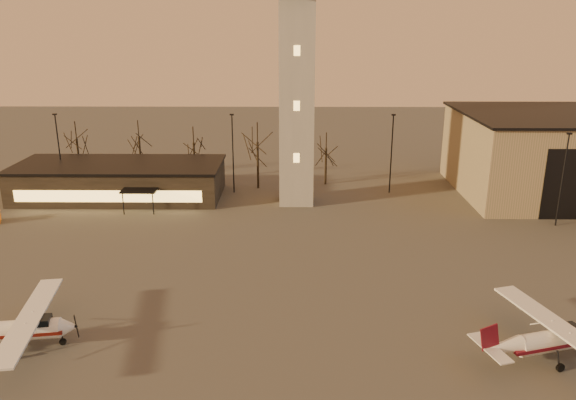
% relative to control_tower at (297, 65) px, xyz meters
% --- Properties ---
extents(ground, '(220.00, 220.00, 0.00)m').
position_rel_control_tower_xyz_m(ground, '(0.00, -30.00, -16.33)').
color(ground, '#454340').
rests_on(ground, ground).
extents(control_tower, '(6.80, 6.80, 32.60)m').
position_rel_control_tower_xyz_m(control_tower, '(0.00, 0.00, 0.00)').
color(control_tower, gray).
rests_on(control_tower, ground).
extents(terminal, '(25.40, 12.20, 4.30)m').
position_rel_control_tower_xyz_m(terminal, '(-21.99, 1.98, -14.17)').
color(terminal, black).
rests_on(terminal, ground).
extents(light_poles, '(58.50, 12.25, 10.14)m').
position_rel_control_tower_xyz_m(light_poles, '(0.50, 1.00, -10.92)').
color(light_poles, black).
rests_on(light_poles, ground).
extents(tree_row, '(37.20, 9.20, 8.80)m').
position_rel_control_tower_xyz_m(tree_row, '(-13.70, 9.16, -10.39)').
color(tree_row, black).
rests_on(tree_row, ground).
extents(cessna_front, '(9.60, 11.88, 3.30)m').
position_rel_control_tower_xyz_m(cessna_front, '(16.53, -33.22, -15.20)').
color(cessna_front, silver).
rests_on(cessna_front, ground).
extents(cessna_rear, '(9.42, 11.87, 3.26)m').
position_rel_control_tower_xyz_m(cessna_rear, '(-18.35, -32.23, -15.21)').
color(cessna_rear, white).
rests_on(cessna_rear, ground).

